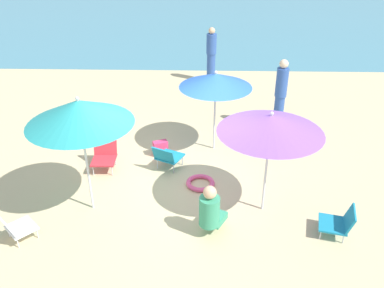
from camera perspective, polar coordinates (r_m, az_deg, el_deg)
name	(u,v)px	position (r m, az deg, el deg)	size (l,w,h in m)	color
ground_plane	(177,184)	(8.02, -2.06, -5.63)	(40.00, 40.00, 0.00)	#CCB789
sea_water	(194,20)	(21.90, 0.34, 17.05)	(40.00, 16.00, 0.01)	teal
umbrella_purple	(271,124)	(6.61, 11.01, 2.80)	(1.74, 1.74, 1.91)	silver
umbrella_teal	(79,112)	(6.68, -15.56, 4.34)	(1.73, 1.73, 2.16)	silver
umbrella_blue	(216,80)	(8.56, 3.34, 8.90)	(1.54, 1.54, 1.83)	silver
beach_chair_a	(104,154)	(8.56, -12.18, -1.32)	(0.49, 0.60, 0.65)	red
beach_chair_b	(340,222)	(7.12, 20.02, -10.26)	(0.62, 0.59, 0.52)	teal
beach_chair_c	(14,226)	(7.15, -23.70, -10.52)	(0.66, 0.66, 0.59)	white
beach_chair_d	(167,156)	(8.33, -3.48, -1.73)	(0.68, 0.70, 0.57)	teal
person_a	(280,94)	(9.96, 12.32, 6.81)	(0.28, 0.28, 1.76)	#2D519E
person_b	(211,210)	(6.61, 2.63, -9.30)	(0.49, 0.56, 0.95)	#389970
person_c	(211,55)	(12.91, 2.72, 12.38)	(0.31, 0.31, 1.71)	#2D519E
swim_ring	(200,183)	(7.97, 1.19, -5.49)	(0.56, 0.56, 0.09)	#E54C7F
beach_bag	(160,148)	(8.93, -4.45, -0.58)	(0.31, 0.17, 0.33)	#DB3866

